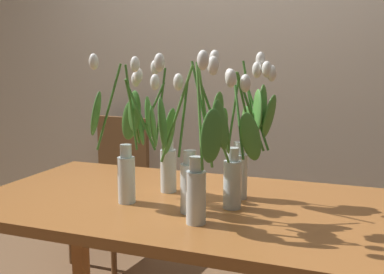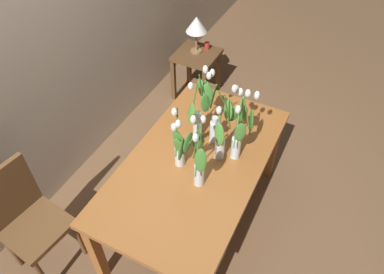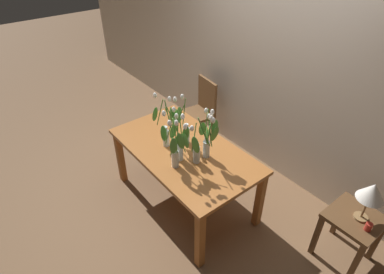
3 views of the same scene
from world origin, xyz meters
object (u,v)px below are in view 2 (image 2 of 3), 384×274
tulip_vase_2 (196,159)px  table_lamp (196,25)px  tulip_vase_0 (199,113)px  pillar_candle (207,46)px  dining_table (195,169)px  tulip_vase_4 (239,131)px  tulip_vase_3 (221,138)px  tulip_vase_5 (179,149)px  tulip_vase_1 (215,117)px  dining_chair (25,217)px  side_table (197,63)px

tulip_vase_2 → table_lamp: tulip_vase_2 is taller
tulip_vase_0 → pillar_candle: tulip_vase_0 is taller
tulip_vase_0 → pillar_candle: 1.54m
pillar_candle → table_lamp: bearing=141.3°
dining_table → tulip_vase_0: bearing=21.6°
tulip_vase_4 → tulip_vase_3: bearing=124.5°
tulip_vase_5 → tulip_vase_2: bearing=-113.8°
table_lamp → pillar_candle: bearing=-38.7°
tulip_vase_4 → tulip_vase_5: bearing=132.2°
dining_table → table_lamp: 1.73m
tulip_vase_1 → tulip_vase_2: size_ratio=0.95×
dining_chair → pillar_candle: size_ratio=12.40×
tulip_vase_4 → dining_chair: size_ratio=0.62×
tulip_vase_3 → tulip_vase_1: bearing=37.4°
tulip_vase_4 → tulip_vase_5: tulip_vase_4 is taller
dining_chair → side_table: (2.32, -0.16, -0.09)m
dining_table → dining_chair: 1.21m
tulip_vase_4 → pillar_candle: bearing=32.0°
table_lamp → tulip_vase_0: bearing=-153.0°
tulip_vase_4 → tulip_vase_5: (-0.28, 0.31, -0.06)m
tulip_vase_0 → tulip_vase_5: 0.35m
tulip_vase_1 → pillar_candle: (1.37, 0.69, -0.36)m
tulip_vase_3 → side_table: bearing=32.0°
tulip_vase_1 → table_lamp: 1.49m
tulip_vase_0 → tulip_vase_3: 0.27m
tulip_vase_0 → side_table: 1.50m
tulip_vase_1 → dining_chair: size_ratio=0.59×
pillar_candle → tulip_vase_0: bearing=-157.4°
dining_table → tulip_vase_0: (0.25, 0.10, 0.30)m
tulip_vase_2 → tulip_vase_5: bearing=66.2°
side_table → pillar_candle: size_ratio=7.33×
tulip_vase_5 → side_table: 1.80m
tulip_vase_2 → pillar_candle: tulip_vase_2 is taller
tulip_vase_1 → dining_chair: bearing=139.7°
table_lamp → dining_table: bearing=-153.8°
dining_chair → pillar_candle: dining_chair is taller
tulip_vase_4 → dining_chair: (-0.99, 1.13, -0.45)m
dining_table → pillar_candle: size_ratio=21.33×
dining_table → side_table: 1.69m
tulip_vase_3 → tulip_vase_4: tulip_vase_3 is taller
tulip_vase_1 → side_table: (1.24, 0.75, -0.51)m
dining_chair → tulip_vase_3: bearing=-48.2°
tulip_vase_2 → tulip_vase_3: tulip_vase_3 is taller
dining_table → tulip_vase_3: tulip_vase_3 is taller
tulip_vase_3 → side_table: (1.39, 0.87, -0.49)m
tulip_vase_0 → tulip_vase_3: bearing=-120.2°
dining_table → tulip_vase_2: (-0.16, -0.08, 0.32)m
tulip_vase_3 → table_lamp: size_ratio=1.45×
tulip_vase_1 → tulip_vase_2: tulip_vase_2 is taller
tulip_vase_0 → table_lamp: size_ratio=1.46×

